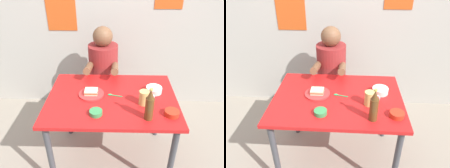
{
  "view_description": "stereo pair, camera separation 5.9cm",
  "coord_description": "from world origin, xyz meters",
  "views": [
    {
      "loc": [
        0.04,
        -1.54,
        1.78
      ],
      "look_at": [
        0.0,
        0.05,
        0.84
      ],
      "focal_mm": 34.71,
      "sensor_mm": 36.0,
      "label": 1
    },
    {
      "loc": [
        0.1,
        -1.53,
        1.78
      ],
      "look_at": [
        0.0,
        0.05,
        0.84
      ],
      "focal_mm": 34.71,
      "sensor_mm": 36.0,
      "label": 2
    }
  ],
  "objects": [
    {
      "name": "person_seated",
      "position": [
        -0.11,
        0.62,
        0.77
      ],
      "size": [
        0.33,
        0.56,
        0.72
      ],
      "color": "maroon",
      "rests_on": "stool"
    },
    {
      "name": "sandwich",
      "position": [
        -0.18,
        0.03,
        0.77
      ],
      "size": [
        0.11,
        0.09,
        0.04
      ],
      "color": "beige",
      "rests_on": "plate_orange"
    },
    {
      "name": "ground_plane",
      "position": [
        0.0,
        0.0,
        0.0
      ],
      "size": [
        6.0,
        6.0,
        0.0
      ],
      "primitive_type": "plane",
      "color": "gray"
    },
    {
      "name": "beer_bottle",
      "position": [
        0.28,
        -0.28,
        0.86
      ],
      "size": [
        0.06,
        0.06,
        0.26
      ],
      "color": "#593819",
      "rests_on": "dining_table"
    },
    {
      "name": "spoon",
      "position": [
        0.0,
        0.02,
        0.75
      ],
      "size": [
        0.13,
        0.04,
        0.01
      ],
      "color": "#26A559",
      "rests_on": "dining_table"
    },
    {
      "name": "beer_mug",
      "position": [
        0.26,
        -0.09,
        0.8
      ],
      "size": [
        0.13,
        0.08,
        0.12
      ],
      "color": "#D1BC66",
      "rests_on": "dining_table"
    },
    {
      "name": "wall_back",
      "position": [
        0.0,
        1.05,
        1.3
      ],
      "size": [
        4.4,
        0.09,
        2.6
      ],
      "color": "#ADA89E",
      "rests_on": "ground"
    },
    {
      "name": "stool",
      "position": [
        -0.11,
        0.63,
        0.35
      ],
      "size": [
        0.34,
        0.34,
        0.45
      ],
      "color": "#4C4C51",
      "rests_on": "ground"
    },
    {
      "name": "rice_bowl_white",
      "position": [
        0.37,
        0.09,
        0.77
      ],
      "size": [
        0.14,
        0.14,
        0.05
      ],
      "color": "silver",
      "rests_on": "dining_table"
    },
    {
      "name": "plate_orange",
      "position": [
        -0.18,
        0.03,
        0.75
      ],
      "size": [
        0.22,
        0.22,
        0.01
      ],
      "primitive_type": "cylinder",
      "color": "red",
      "rests_on": "dining_table"
    },
    {
      "name": "dining_table",
      "position": [
        0.0,
        0.0,
        0.65
      ],
      "size": [
        1.1,
        0.8,
        0.74
      ],
      "color": "red",
      "rests_on": "ground"
    },
    {
      "name": "dip_bowl_green",
      "position": [
        -0.12,
        -0.24,
        0.76
      ],
      "size": [
        0.1,
        0.1,
        0.03
      ],
      "color": "#388C4C",
      "rests_on": "dining_table"
    },
    {
      "name": "sauce_bowl_chili",
      "position": [
        0.46,
        -0.23,
        0.76
      ],
      "size": [
        0.11,
        0.11,
        0.04
      ],
      "color": "red",
      "rests_on": "dining_table"
    }
  ]
}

